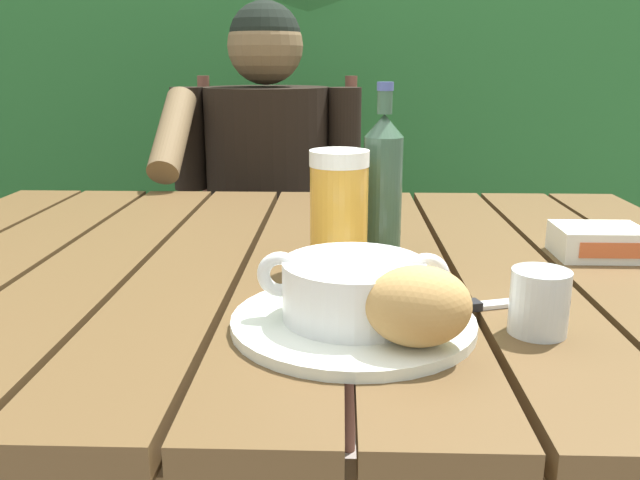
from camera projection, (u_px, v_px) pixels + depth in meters
dining_table at (298, 314)px, 0.99m from camera, size 1.31×1.00×0.77m
chair_near_diner at (276, 255)px, 1.94m from camera, size 0.48×0.41×1.01m
person_eating at (265, 198)px, 1.70m from camera, size 0.48×0.47×1.19m
serving_plate at (353, 322)px, 0.71m from camera, size 0.26×0.26×0.01m
soup_bowl at (353, 288)px, 0.70m from camera, size 0.20×0.15×0.07m
bread_roll at (418, 306)px, 0.63m from camera, size 0.10×0.08×0.08m
beer_glass at (339, 210)px, 0.90m from camera, size 0.08×0.08×0.16m
beer_bottle at (383, 184)px, 0.94m from camera, size 0.06×0.06×0.25m
water_glass_small at (539, 302)px, 0.69m from camera, size 0.06×0.06×0.07m
butter_tub at (598, 242)px, 0.96m from camera, size 0.12×0.10×0.04m
table_knife at (477, 305)px, 0.76m from camera, size 0.17×0.07×0.01m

